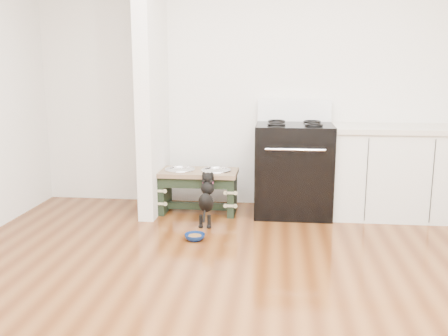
{
  "coord_description": "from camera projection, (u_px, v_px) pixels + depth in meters",
  "views": [
    {
      "loc": [
        0.1,
        -2.84,
        1.49
      ],
      "look_at": [
        -0.41,
        1.7,
        0.55
      ],
      "focal_mm": 40.0,
      "sensor_mm": 36.0,
      "label": 1
    }
  ],
  "objects": [
    {
      "name": "partition_wall",
      "position": [
        152.0,
        80.0,
        4.97
      ],
      "size": [
        0.15,
        0.8,
        2.7
      ],
      "primitive_type": "cube",
      "color": "silver",
      "rests_on": "ground"
    },
    {
      "name": "cabinet_run",
      "position": [
        392.0,
        172.0,
        4.97
      ],
      "size": [
        1.24,
        0.64,
        0.91
      ],
      "color": "silver",
      "rests_on": "ground"
    },
    {
      "name": "dog_feeder",
      "position": [
        198.0,
        183.0,
        5.11
      ],
      "size": [
        0.8,
        0.43,
        0.46
      ],
      "color": "black",
      "rests_on": "ground"
    },
    {
      "name": "room_shell",
      "position": [
        264.0,
        42.0,
        2.75
      ],
      "size": [
        5.0,
        5.0,
        5.0
      ],
      "color": "silver",
      "rests_on": "ground"
    },
    {
      "name": "ground",
      "position": [
        259.0,
        312.0,
        3.07
      ],
      "size": [
        5.0,
        5.0,
        0.0
      ],
      "primitive_type": "plane",
      "color": "#48220C",
      "rests_on": "ground"
    },
    {
      "name": "puppy",
      "position": [
        207.0,
        197.0,
        4.74
      ],
      "size": [
        0.14,
        0.41,
        0.49
      ],
      "color": "black",
      "rests_on": "ground"
    },
    {
      "name": "oven_range",
      "position": [
        293.0,
        167.0,
        5.05
      ],
      "size": [
        0.76,
        0.69,
        1.14
      ],
      "color": "black",
      "rests_on": "ground"
    },
    {
      "name": "floor_bowl",
      "position": [
        195.0,
        237.0,
        4.34
      ],
      "size": [
        0.22,
        0.22,
        0.06
      ],
      "rotation": [
        0.0,
        0.0,
        -0.25
      ],
      "color": "navy",
      "rests_on": "ground"
    }
  ]
}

